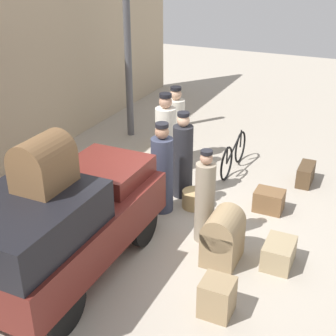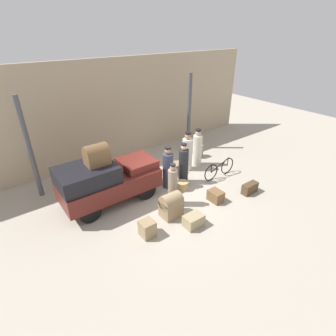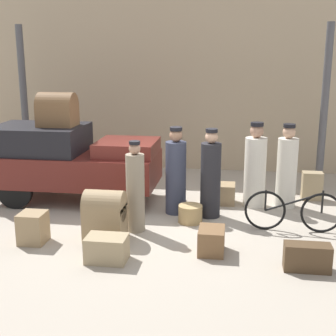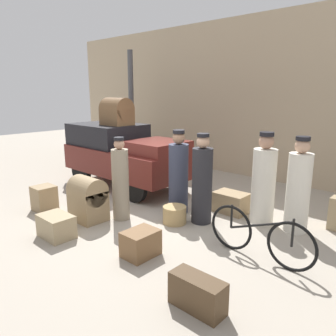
{
  "view_description": "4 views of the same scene",
  "coord_description": "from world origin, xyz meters",
  "px_view_note": "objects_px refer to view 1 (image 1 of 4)",
  "views": [
    {
      "loc": [
        -6.5,
        -2.91,
        4.49
      ],
      "look_at": [
        0.2,
        0.2,
        0.95
      ],
      "focal_mm": 50.0,
      "sensor_mm": 36.0,
      "label": 1
    },
    {
      "loc": [
        -4.97,
        -6.67,
        5.62
      ],
      "look_at": [
        0.2,
        0.2,
        0.95
      ],
      "focal_mm": 28.0,
      "sensor_mm": 36.0,
      "label": 2
    },
    {
      "loc": [
        1.46,
        -8.35,
        3.1
      ],
      "look_at": [
        0.2,
        0.2,
        0.95
      ],
      "focal_mm": 50.0,
      "sensor_mm": 36.0,
      "label": 3
    },
    {
      "loc": [
        4.55,
        -4.52,
        2.47
      ],
      "look_at": [
        0.2,
        0.2,
        0.95
      ],
      "focal_mm": 35.0,
      "sensor_mm": 36.0,
      "label": 4
    }
  ],
  "objects_px": {
    "trunk_large_brown": "(164,134)",
    "conductor_in_dark_uniform": "(166,137)",
    "wicker_basket": "(194,199)",
    "trunk_umber_medium": "(279,253)",
    "porter_standing_middle": "(162,172)",
    "truck": "(61,223)",
    "trunk_barrel_dark": "(223,236)",
    "porter_lifting_near_truck": "(176,127)",
    "porter_carrying_trunk": "(183,159)",
    "suitcase_small_leather": "(269,201)",
    "trunk_on_truck_roof": "(43,164)",
    "bicycle": "(234,155)",
    "suitcase_black_upright": "(148,174)",
    "suitcase_tan_flat": "(306,174)",
    "porter_with_bicycle": "(205,200)",
    "trunk_wicker_pale": "(217,297)"
  },
  "relations": [
    {
      "from": "truck",
      "to": "trunk_large_brown",
      "type": "bearing_deg",
      "value": 8.78
    },
    {
      "from": "trunk_barrel_dark",
      "to": "trunk_large_brown",
      "type": "distance_m",
      "value": 4.72
    },
    {
      "from": "trunk_large_brown",
      "to": "conductor_in_dark_uniform",
      "type": "bearing_deg",
      "value": -153.51
    },
    {
      "from": "trunk_wicker_pale",
      "to": "suitcase_black_upright",
      "type": "bearing_deg",
      "value": 40.77
    },
    {
      "from": "suitcase_black_upright",
      "to": "wicker_basket",
      "type": "bearing_deg",
      "value": -111.34
    },
    {
      "from": "trunk_wicker_pale",
      "to": "suitcase_small_leather",
      "type": "relative_size",
      "value": 0.99
    },
    {
      "from": "bicycle",
      "to": "trunk_on_truck_roof",
      "type": "bearing_deg",
      "value": 166.11
    },
    {
      "from": "suitcase_small_leather",
      "to": "porter_carrying_trunk",
      "type": "bearing_deg",
      "value": 94.14
    },
    {
      "from": "truck",
      "to": "trunk_on_truck_roof",
      "type": "relative_size",
      "value": 4.59
    },
    {
      "from": "bicycle",
      "to": "wicker_basket",
      "type": "relative_size",
      "value": 3.78
    },
    {
      "from": "trunk_barrel_dark",
      "to": "trunk_umber_medium",
      "type": "bearing_deg",
      "value": -72.65
    },
    {
      "from": "bicycle",
      "to": "suitcase_black_upright",
      "type": "relative_size",
      "value": 2.52
    },
    {
      "from": "porter_lifting_near_truck",
      "to": "porter_carrying_trunk",
      "type": "distance_m",
      "value": 1.7
    },
    {
      "from": "trunk_barrel_dark",
      "to": "suitcase_black_upright",
      "type": "relative_size",
      "value": 1.28
    },
    {
      "from": "porter_lifting_near_truck",
      "to": "suitcase_small_leather",
      "type": "relative_size",
      "value": 3.25
    },
    {
      "from": "bicycle",
      "to": "trunk_umber_medium",
      "type": "xyz_separation_m",
      "value": [
        -2.93,
        -1.67,
        -0.17
      ]
    },
    {
      "from": "bicycle",
      "to": "trunk_wicker_pale",
      "type": "height_order",
      "value": "bicycle"
    },
    {
      "from": "porter_carrying_trunk",
      "to": "trunk_on_truck_roof",
      "type": "bearing_deg",
      "value": 169.45
    },
    {
      "from": "porter_with_bicycle",
      "to": "suitcase_tan_flat",
      "type": "distance_m",
      "value": 3.09
    },
    {
      "from": "porter_standing_middle",
      "to": "truck",
      "type": "bearing_deg",
      "value": 168.11
    },
    {
      "from": "wicker_basket",
      "to": "trunk_on_truck_roof",
      "type": "height_order",
      "value": "trunk_on_truck_roof"
    },
    {
      "from": "porter_standing_middle",
      "to": "conductor_in_dark_uniform",
      "type": "xyz_separation_m",
      "value": [
        1.54,
        0.66,
        0.01
      ]
    },
    {
      "from": "porter_carrying_trunk",
      "to": "trunk_wicker_pale",
      "type": "bearing_deg",
      "value": -148.73
    },
    {
      "from": "trunk_large_brown",
      "to": "suitcase_black_upright",
      "type": "relative_size",
      "value": 0.9
    },
    {
      "from": "truck",
      "to": "trunk_umber_medium",
      "type": "height_order",
      "value": "truck"
    },
    {
      "from": "suitcase_small_leather",
      "to": "bicycle",
      "type": "bearing_deg",
      "value": 39.46
    },
    {
      "from": "bicycle",
      "to": "trunk_umber_medium",
      "type": "bearing_deg",
      "value": -150.36
    },
    {
      "from": "suitcase_tan_flat",
      "to": "trunk_on_truck_roof",
      "type": "xyz_separation_m",
      "value": [
        -4.76,
        2.72,
        1.72
      ]
    },
    {
      "from": "conductor_in_dark_uniform",
      "to": "trunk_on_truck_roof",
      "type": "distance_m",
      "value": 4.24
    },
    {
      "from": "suitcase_tan_flat",
      "to": "trunk_on_truck_roof",
      "type": "distance_m",
      "value": 5.75
    },
    {
      "from": "wicker_basket",
      "to": "trunk_umber_medium",
      "type": "height_order",
      "value": "trunk_umber_medium"
    },
    {
      "from": "suitcase_small_leather",
      "to": "trunk_on_truck_roof",
      "type": "xyz_separation_m",
      "value": [
        -3.35,
        2.3,
        1.72
      ]
    },
    {
      "from": "truck",
      "to": "porter_lifting_near_truck",
      "type": "xyz_separation_m",
      "value": [
        4.5,
        0.22,
        -0.12
      ]
    },
    {
      "from": "porter_carrying_trunk",
      "to": "suitcase_small_leather",
      "type": "bearing_deg",
      "value": -85.86
    },
    {
      "from": "bicycle",
      "to": "suitcase_tan_flat",
      "type": "bearing_deg",
      "value": -88.47
    },
    {
      "from": "conductor_in_dark_uniform",
      "to": "suitcase_tan_flat",
      "type": "height_order",
      "value": "conductor_in_dark_uniform"
    },
    {
      "from": "wicker_basket",
      "to": "trunk_wicker_pale",
      "type": "distance_m",
      "value": 2.83
    },
    {
      "from": "trunk_barrel_dark",
      "to": "conductor_in_dark_uniform",
      "type": "bearing_deg",
      "value": 40.42
    },
    {
      "from": "porter_standing_middle",
      "to": "suitcase_black_upright",
      "type": "distance_m",
      "value": 1.24
    },
    {
      "from": "porter_with_bicycle",
      "to": "bicycle",
      "type": "bearing_deg",
      "value": 7.58
    },
    {
      "from": "conductor_in_dark_uniform",
      "to": "trunk_on_truck_roof",
      "type": "xyz_separation_m",
      "value": [
        -4.08,
        -0.17,
        1.14
      ]
    },
    {
      "from": "wicker_basket",
      "to": "suitcase_black_upright",
      "type": "bearing_deg",
      "value": 68.66
    },
    {
      "from": "wicker_basket",
      "to": "trunk_large_brown",
      "type": "height_order",
      "value": "trunk_large_brown"
    },
    {
      "from": "porter_carrying_trunk",
      "to": "trunk_umber_medium",
      "type": "bearing_deg",
      "value": -122.7
    },
    {
      "from": "bicycle",
      "to": "trunk_on_truck_roof",
      "type": "xyz_separation_m",
      "value": [
        -4.72,
        1.17,
        1.55
      ]
    },
    {
      "from": "suitcase_small_leather",
      "to": "trunk_large_brown",
      "type": "bearing_deg",
      "value": 57.25
    },
    {
      "from": "wicker_basket",
      "to": "porter_lifting_near_truck",
      "type": "relative_size",
      "value": 0.26
    },
    {
      "from": "trunk_on_truck_roof",
      "to": "trunk_barrel_dark",
      "type": "bearing_deg",
      "value": -52.59
    },
    {
      "from": "porter_with_bicycle",
      "to": "porter_carrying_trunk",
      "type": "relative_size",
      "value": 0.95
    },
    {
      "from": "trunk_large_brown",
      "to": "suitcase_small_leather",
      "type": "relative_size",
      "value": 1.14
    }
  ]
}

